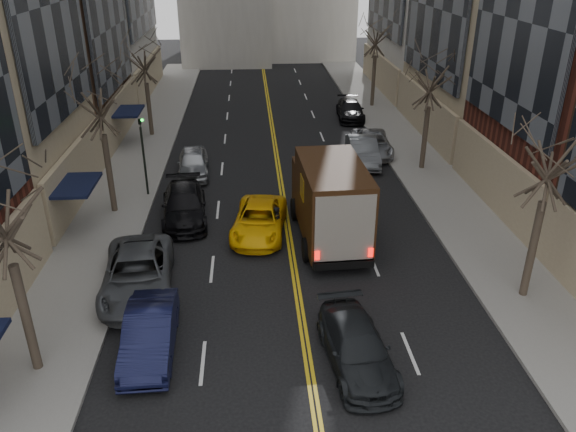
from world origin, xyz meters
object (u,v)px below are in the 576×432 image
Objects in this scene: ups_truck at (330,201)px; pedestrian at (278,222)px; taxi at (259,220)px; observer_sedan at (357,347)px.

pedestrian is (-2.36, 0.44, -1.21)m from ups_truck.
pedestrian is (0.87, -0.33, 0.05)m from taxi.
ups_truck is 3.55m from taxi.
pedestrian is at bearing -12.71° from taxi.
taxi is (-3.23, 0.76, -1.26)m from ups_truck.
pedestrian is at bearing 167.02° from ups_truck.
ups_truck is 4.78× the size of pedestrian.
taxi is (-2.94, 9.57, 0.02)m from observer_sedan.
ups_truck reaches higher than pedestrian.
pedestrian reaches higher than taxi.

